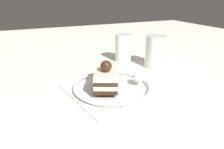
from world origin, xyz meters
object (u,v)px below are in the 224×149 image
Objects in this scene: whipped_cream_dollop at (139,77)px; drink_glass_near at (123,50)px; dessert_plate at (112,87)px; drink_glass_far at (155,53)px; cake_slice at (107,76)px; fork at (110,72)px.

drink_glass_near is (-0.23, 0.07, 0.02)m from whipped_cream_dollop.
drink_glass_far reaches higher than dessert_plate.
drink_glass_far is at bearing 115.18° from cake_slice.
fork is at bearing -80.88° from drink_glass_far.
cake_slice is 0.26m from drink_glass_far.
drink_glass_near is at bearing 143.60° from cake_slice.
drink_glass_near is at bearing 163.89° from whipped_cream_dollop.
whipped_cream_dollop is at bearing 79.85° from cake_slice.
whipped_cream_dollop is at bearing 80.75° from dessert_plate.
cake_slice is 1.31× the size of fork.
drink_glass_far is at bearing 117.40° from dessert_plate.
whipped_cream_dollop is (0.01, 0.08, 0.02)m from dessert_plate.
cake_slice is at bearing -36.40° from drink_glass_near.
fork is (-0.10, -0.05, -0.01)m from whipped_cream_dollop.
dessert_plate is 0.04m from cake_slice.
drink_glass_near is at bearing -143.74° from drink_glass_far.
fork is at bearing -153.87° from whipped_cream_dollop.
drink_glass_far is at bearing 36.26° from drink_glass_near.
whipped_cream_dollop is 0.19m from drink_glass_far.
drink_glass_near reaches higher than cake_slice.
whipped_cream_dollop is at bearing -16.11° from drink_glass_near.
fork is at bearing 160.32° from dessert_plate.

